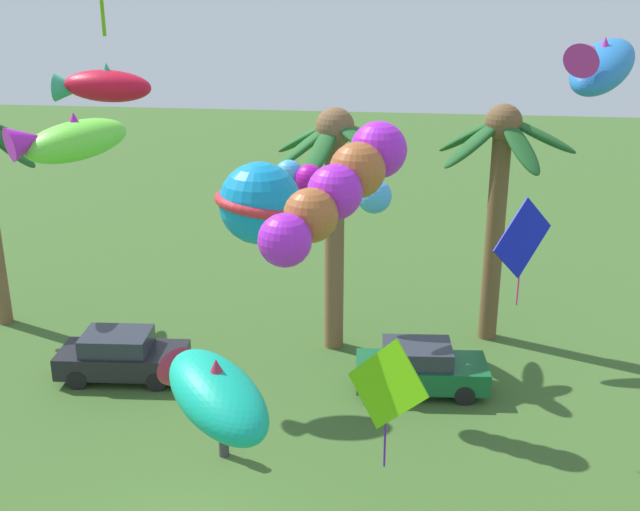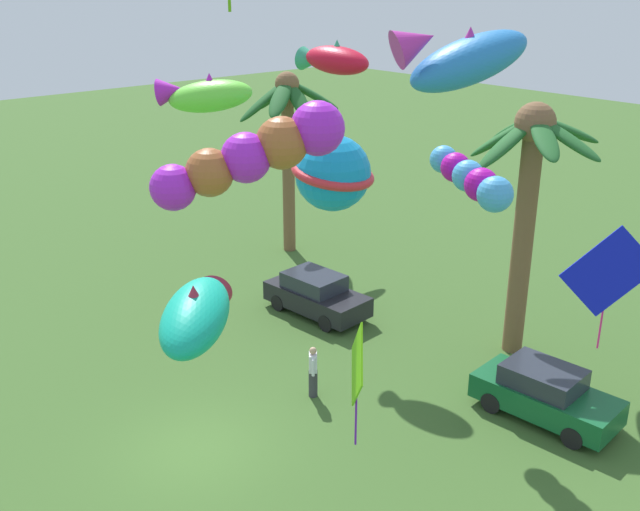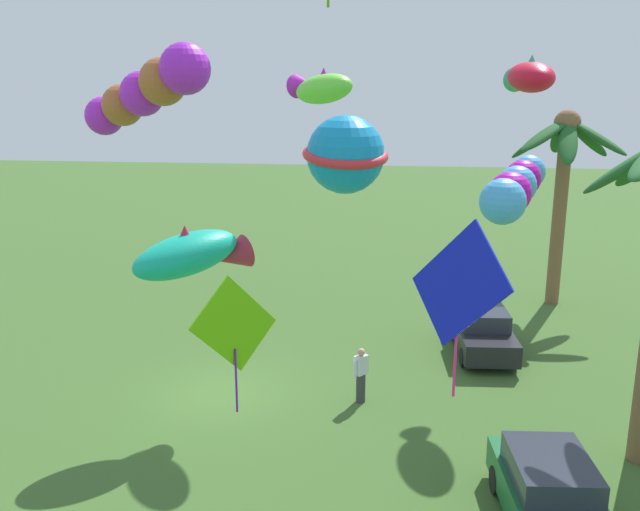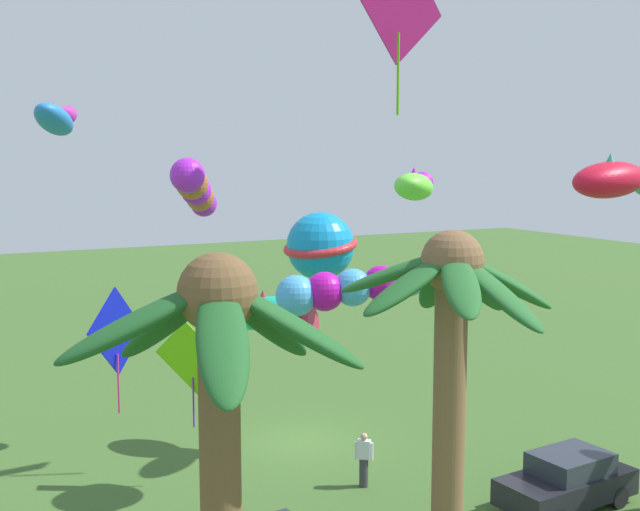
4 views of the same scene
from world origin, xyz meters
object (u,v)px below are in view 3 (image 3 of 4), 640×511
at_px(palm_tree_0, 564,161).
at_px(kite_fish_3, 529,77).
at_px(kite_diamond_9, 459,287).
at_px(parked_car_1, 482,331).
at_px(kite_fish_5, 321,88).
at_px(kite_fish_1, 193,254).
at_px(parked_car_0, 550,495).
at_px(spectator_0, 361,375).
at_px(kite_tube_8, 147,91).
at_px(kite_tube_0, 515,187).
at_px(kite_diamond_7, 234,326).
at_px(kite_ball_6, 345,155).

distance_m(palm_tree_0, kite_fish_3, 6.79).
bearing_deg(kite_diamond_9, parked_car_1, 171.03).
bearing_deg(kite_fish_5, kite_fish_1, -37.83).
relative_size(parked_car_0, spectator_0, 2.54).
distance_m(parked_car_1, kite_diamond_9, 12.65).
relative_size(kite_fish_3, kite_tube_8, 0.89).
height_order(spectator_0, kite_tube_0, kite_tube_0).
relative_size(kite_tube_8, kite_diamond_9, 1.16).
height_order(parked_car_0, kite_fish_3, kite_fish_3).
xyz_separation_m(kite_tube_0, kite_diamond_7, (1.72, -5.79, -2.80)).
xyz_separation_m(kite_fish_3, kite_ball_6, (5.58, -5.04, -1.87)).
distance_m(kite_fish_1, kite_diamond_7, 3.81).
bearing_deg(kite_fish_3, kite_fish_5, -74.18).
xyz_separation_m(parked_car_1, kite_diamond_9, (11.53, -1.82, 4.89)).
height_order(spectator_0, kite_ball_6, kite_ball_6).
distance_m(kite_fish_3, kite_diamond_9, 12.48).
xyz_separation_m(kite_fish_3, kite_tube_8, (7.80, -8.99, -0.39)).
relative_size(kite_ball_6, kite_diamond_9, 0.94).
distance_m(spectator_0, kite_ball_6, 6.31).
xyz_separation_m(parked_car_0, kite_tube_0, (-2.50, -0.70, 5.72)).
bearing_deg(parked_car_0, kite_fish_1, -115.42).
distance_m(spectator_0, kite_fish_5, 8.30).
xyz_separation_m(kite_fish_1, kite_ball_6, (0.17, 3.94, 2.61)).
relative_size(kite_fish_3, kite_fish_5, 1.17).
height_order(palm_tree_0, spectator_0, palm_tree_0).
bearing_deg(kite_fish_1, spectator_0, 103.53).
relative_size(kite_fish_5, kite_ball_6, 0.94).
bearing_deg(kite_tube_0, kite_ball_6, -109.35).
bearing_deg(parked_car_1, kite_fish_1, -57.16).
height_order(kite_ball_6, kite_tube_8, kite_tube_8).
relative_size(parked_car_1, kite_fish_3, 1.38).
bearing_deg(parked_car_1, kite_fish_5, -73.61).
height_order(parked_car_1, kite_tube_0, kite_tube_0).
bearing_deg(kite_fish_5, kite_fish_3, 105.82).
relative_size(kite_tube_0, kite_tube_8, 1.00).
distance_m(palm_tree_0, kite_diamond_7, 17.21).
bearing_deg(kite_tube_8, palm_tree_0, 139.27).
height_order(parked_car_1, kite_diamond_7, kite_diamond_7).
bearing_deg(kite_tube_8, kite_diamond_9, 57.73).
bearing_deg(kite_ball_6, kite_tube_8, -60.58).
height_order(kite_fish_5, kite_diamond_9, kite_fish_5).
bearing_deg(kite_fish_5, parked_car_0, 35.97).
bearing_deg(kite_fish_1, kite_fish_3, 121.02).
bearing_deg(kite_diamond_9, kite_tube_0, 163.03).
relative_size(parked_car_0, parked_car_1, 1.00).
xyz_separation_m(spectator_0, kite_ball_6, (1.21, -0.38, 6.18)).
distance_m(parked_car_0, kite_fish_1, 10.00).
xyz_separation_m(kite_fish_3, kite_diamond_7, (8.62, -7.07, -5.20)).
distance_m(kite_ball_6, kite_diamond_9, 6.71).
bearing_deg(kite_diamond_9, kite_diamond_7, -125.84).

